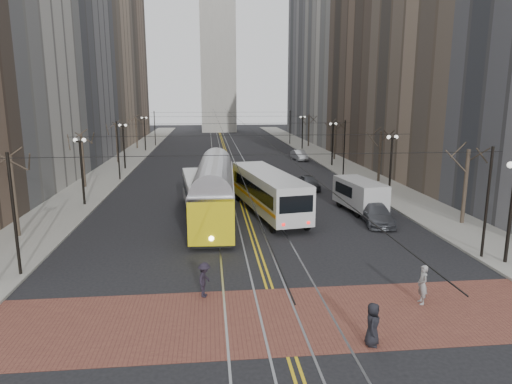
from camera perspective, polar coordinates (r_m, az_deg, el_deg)
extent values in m
plane|color=black|center=(23.93, 1.43, -11.09)|extent=(260.00, 260.00, 0.00)
cube|color=gray|center=(68.56, -16.11, 3.69)|extent=(5.00, 140.00, 0.15)
cube|color=gray|center=(69.80, 8.97, 4.15)|extent=(5.00, 140.00, 0.15)
cube|color=brown|center=(20.34, 2.92, -15.46)|extent=(25.00, 6.00, 0.01)
cube|color=gray|center=(67.55, -3.45, 3.96)|extent=(4.80, 130.00, 0.02)
cube|color=gold|center=(67.55, -3.45, 3.96)|extent=(0.42, 130.00, 0.01)
cube|color=slate|center=(71.92, -25.41, 16.93)|extent=(16.00, 20.00, 34.00)
cube|color=brown|center=(110.70, -18.52, 16.86)|extent=(16.00, 20.00, 40.00)
cube|color=brown|center=(73.92, 17.49, 17.35)|extent=(16.00, 20.00, 34.00)
cube|color=#B1ADA6|center=(94.41, 13.94, 21.76)|extent=(20.00, 20.00, 52.00)
cube|color=slate|center=(112.01, 9.18, 17.24)|extent=(16.00, 20.00, 40.00)
cube|color=#B2AFA5|center=(125.26, -4.86, 20.46)|extent=(9.00, 9.00, 56.00)
cylinder|color=black|center=(41.80, -20.89, 2.12)|extent=(0.20, 0.20, 5.60)
cylinder|color=black|center=(61.16, -16.17, 5.31)|extent=(0.20, 0.20, 5.60)
cylinder|color=black|center=(80.83, -13.72, 6.95)|extent=(0.20, 0.20, 5.60)
cylinder|color=black|center=(28.96, 29.20, -2.70)|extent=(0.20, 0.20, 5.60)
cylinder|color=black|center=(43.63, 16.47, 2.80)|extent=(0.20, 0.20, 5.60)
cylinder|color=black|center=(62.43, 9.54, 5.74)|extent=(0.20, 0.20, 5.60)
cylinder|color=black|center=(81.80, 5.82, 7.28)|extent=(0.20, 0.20, 5.60)
cylinder|color=#382D23|center=(34.04, -27.96, -0.58)|extent=(0.28, 0.28, 5.60)
cylinder|color=#382D23|center=(49.96, -20.81, 3.62)|extent=(0.28, 0.28, 5.60)
cylinder|color=#382D23|center=(67.40, -16.97, 5.84)|extent=(0.28, 0.28, 5.60)
cylinder|color=#382D23|center=(85.07, -14.71, 7.13)|extent=(0.28, 0.28, 5.60)
cylinder|color=#382D23|center=(36.58, 24.68, 0.51)|extent=(0.28, 0.28, 5.60)
cylinder|color=#382D23|center=(51.73, 15.19, 4.24)|extent=(0.28, 0.28, 5.60)
cylinder|color=#382D23|center=(68.71, 9.83, 6.29)|extent=(0.28, 0.28, 5.60)
cylinder|color=#382D23|center=(86.11, 6.59, 7.49)|extent=(0.28, 0.28, 5.60)
cylinder|color=black|center=(66.93, -4.82, 9.02)|extent=(0.03, 120.00, 0.03)
cylinder|color=black|center=(67.06, -2.22, 9.06)|extent=(0.03, 120.00, 0.03)
cylinder|color=black|center=(26.56, -27.98, -2.67)|extent=(0.16, 0.16, 6.60)
cylinder|color=black|center=(53.14, -16.84, 4.88)|extent=(0.16, 0.16, 6.60)
cylinder|color=black|center=(88.61, -12.54, 7.74)|extent=(0.16, 0.16, 6.60)
cylinder|color=black|center=(29.21, 26.90, -1.35)|extent=(0.16, 0.16, 6.60)
cylinder|color=black|center=(54.51, 10.96, 5.34)|extent=(0.16, 0.16, 6.60)
cylinder|color=black|center=(89.44, 4.28, 8.02)|extent=(0.16, 0.16, 6.60)
cube|color=silver|center=(36.61, -6.79, -0.60)|extent=(3.57, 11.90, 2.93)
cube|color=gold|center=(35.06, -5.20, -0.54)|extent=(3.50, 15.51, 3.63)
cube|color=silver|center=(36.67, 1.50, -0.15)|extent=(4.94, 13.19, 3.36)
cube|color=#B9B9B9|center=(38.34, 12.83, -0.50)|extent=(3.03, 6.12, 2.60)
imported|color=#383A3F|center=(46.75, 6.64, 1.21)|extent=(1.77, 4.27, 1.45)
imported|color=#ACAFB4|center=(68.21, 5.43, 4.62)|extent=(2.00, 4.56, 1.46)
imported|color=#43454B|center=(35.17, 14.86, -2.70)|extent=(2.64, 5.16, 1.43)
imported|color=black|center=(18.54, 14.37, -15.73)|extent=(0.84, 0.98, 1.71)
imported|color=gray|center=(22.53, 20.11, -10.80)|extent=(0.50, 0.71, 1.84)
imported|color=black|center=(22.04, -6.46, -10.84)|extent=(0.92, 1.22, 1.68)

